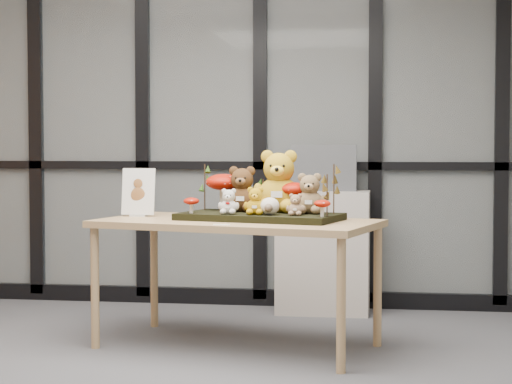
% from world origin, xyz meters
% --- Properties ---
extents(room_shell, '(5.00, 5.00, 5.00)m').
position_xyz_m(room_shell, '(0.00, 0.00, 1.68)').
color(room_shell, '#ABA8A1').
rests_on(room_shell, floor).
extents(glass_partition, '(4.90, 0.06, 2.78)m').
position_xyz_m(glass_partition, '(-0.00, 2.47, 1.42)').
color(glass_partition, '#2D383F').
rests_on(glass_partition, floor).
extents(display_table, '(1.77, 1.19, 0.76)m').
position_xyz_m(display_table, '(0.52, 1.02, 0.69)').
color(display_table, tan).
rests_on(display_table, floor).
extents(diorama_tray, '(1.02, 0.69, 0.04)m').
position_xyz_m(diorama_tray, '(0.65, 1.05, 0.78)').
color(diorama_tray, black).
rests_on(diorama_tray, display_table).
extents(bear_pooh_yellow, '(0.37, 0.35, 0.41)m').
position_xyz_m(bear_pooh_yellow, '(0.75, 1.15, 1.01)').
color(bear_pooh_yellow, gold).
rests_on(bear_pooh_yellow, diorama_tray).
extents(bear_brown_medium, '(0.28, 0.26, 0.30)m').
position_xyz_m(bear_brown_medium, '(0.53, 1.17, 0.95)').
color(bear_brown_medium, '#492C14').
rests_on(bear_brown_medium, diorama_tray).
extents(bear_tan_back, '(0.24, 0.23, 0.26)m').
position_xyz_m(bear_tan_back, '(0.95, 1.06, 0.93)').
color(bear_tan_back, brown).
rests_on(bear_tan_back, diorama_tray).
extents(bear_small_yellow, '(0.16, 0.15, 0.18)m').
position_xyz_m(bear_small_yellow, '(0.65, 0.93, 0.89)').
color(bear_small_yellow, '#BC8B0E').
rests_on(bear_small_yellow, diorama_tray).
extents(bear_white_bow, '(0.15, 0.14, 0.16)m').
position_xyz_m(bear_white_bow, '(0.48, 0.95, 0.88)').
color(bear_white_bow, silver).
rests_on(bear_white_bow, diorama_tray).
extents(bear_beige_small, '(0.13, 0.12, 0.14)m').
position_xyz_m(bear_beige_small, '(0.88, 0.91, 0.87)').
color(bear_beige_small, '#9B7759').
rests_on(bear_beige_small, diorama_tray).
extents(plush_cream_hedgehog, '(0.10, 0.10, 0.11)m').
position_xyz_m(plush_cream_hedgehog, '(0.73, 0.92, 0.86)').
color(plush_cream_hedgehog, silver).
rests_on(plush_cream_hedgehog, diorama_tray).
extents(mushroom_back_left, '(0.22, 0.22, 0.25)m').
position_xyz_m(mushroom_back_left, '(0.40, 1.25, 0.93)').
color(mushroom_back_left, '#9C1205').
rests_on(mushroom_back_left, diorama_tray).
extents(mushroom_back_right, '(0.18, 0.18, 0.20)m').
position_xyz_m(mushroom_back_right, '(0.84, 1.12, 0.90)').
color(mushroom_back_right, '#9C1205').
rests_on(mushroom_back_right, diorama_tray).
extents(mushroom_front_left, '(0.09, 0.09, 0.10)m').
position_xyz_m(mushroom_front_left, '(0.25, 0.98, 0.85)').
color(mushroom_front_left, '#9C1205').
rests_on(mushroom_front_left, diorama_tray).
extents(mushroom_front_right, '(0.09, 0.09, 0.11)m').
position_xyz_m(mushroom_front_right, '(1.04, 0.84, 0.85)').
color(mushroom_front_right, '#9C1205').
rests_on(mushroom_front_right, diorama_tray).
extents(sprig_green_far_left, '(0.05, 0.05, 0.28)m').
position_xyz_m(sprig_green_far_left, '(0.27, 1.27, 0.94)').
color(sprig_green_far_left, black).
rests_on(sprig_green_far_left, diorama_tray).
extents(sprig_green_mid_left, '(0.05, 0.05, 0.27)m').
position_xyz_m(sprig_green_mid_left, '(0.45, 1.28, 0.94)').
color(sprig_green_mid_left, black).
rests_on(sprig_green_mid_left, diorama_tray).
extents(sprig_dry_far_right, '(0.05, 0.05, 0.29)m').
position_xyz_m(sprig_dry_far_right, '(1.09, 1.04, 0.95)').
color(sprig_dry_far_right, brown).
rests_on(sprig_dry_far_right, diorama_tray).
extents(sprig_dry_mid_right, '(0.05, 0.05, 0.24)m').
position_xyz_m(sprig_dry_mid_right, '(1.06, 0.92, 0.92)').
color(sprig_dry_mid_right, brown).
rests_on(sprig_dry_mid_right, diorama_tray).
extents(sprig_green_centre, '(0.05, 0.05, 0.19)m').
position_xyz_m(sprig_green_centre, '(0.65, 1.24, 0.90)').
color(sprig_green_centre, black).
rests_on(sprig_green_centre, diorama_tray).
extents(sign_holder, '(0.21, 0.06, 0.30)m').
position_xyz_m(sign_holder, '(-0.13, 1.21, 0.90)').
color(sign_holder, silver).
rests_on(sign_holder, display_table).
extents(label_card, '(0.09, 0.03, 0.00)m').
position_xyz_m(label_card, '(0.49, 0.70, 0.76)').
color(label_card, white).
rests_on(label_card, display_table).
extents(cabinet, '(0.66, 0.38, 0.87)m').
position_xyz_m(cabinet, '(0.94, 2.24, 0.44)').
color(cabinet, '#AAA097').
rests_on(cabinet, floor).
extents(monitor, '(0.47, 0.05, 0.33)m').
position_xyz_m(monitor, '(0.94, 2.26, 1.04)').
color(monitor, '#4E5156').
rests_on(monitor, cabinet).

